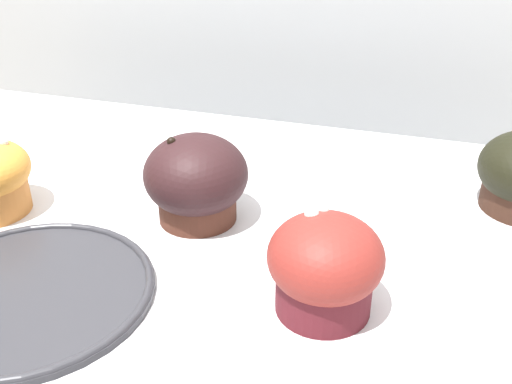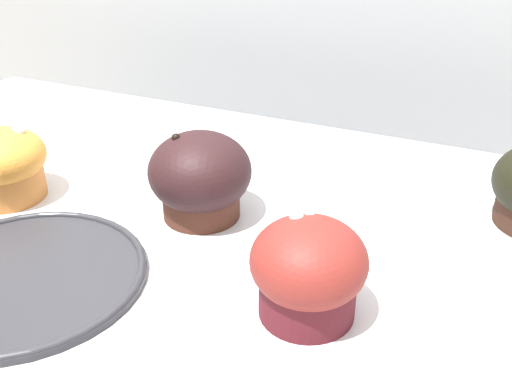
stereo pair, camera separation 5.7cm
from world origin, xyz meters
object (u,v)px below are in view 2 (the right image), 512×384
(muffin_front_left, at_px, (308,270))
(serving_plate, at_px, (25,276))
(muffin_front_center, at_px, (200,177))
(muffin_back_left, at_px, (2,164))

(muffin_front_left, relative_size, serving_plate, 0.44)
(muffin_front_center, distance_m, muffin_front_left, 0.18)
(muffin_back_left, distance_m, muffin_front_left, 0.37)
(muffin_front_center, xyz_separation_m, muffin_back_left, (-0.21, -0.05, -0.00))
(muffin_front_center, bearing_deg, serving_plate, -118.76)
(muffin_back_left, bearing_deg, muffin_front_center, 13.12)
(muffin_front_left, xyz_separation_m, serving_plate, (-0.24, -0.06, -0.04))
(muffin_back_left, bearing_deg, serving_plate, -41.92)
(muffin_front_center, relative_size, serving_plate, 0.49)
(muffin_front_center, distance_m, muffin_back_left, 0.22)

